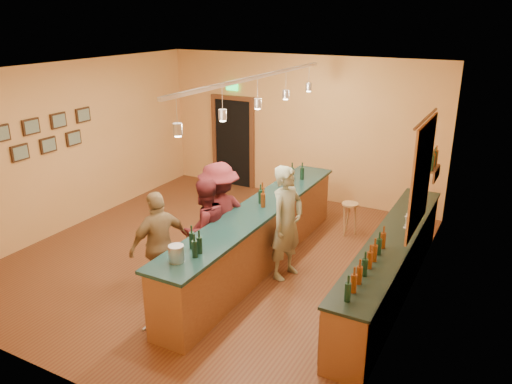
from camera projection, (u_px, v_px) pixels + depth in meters
The scene contains 18 objects.
floor at pixel (217, 255), 8.79m from camera, with size 7.00×7.00×0.00m, color #5E2D1A.
ceiling at pixel (212, 70), 7.70m from camera, with size 6.50×7.00×0.02m, color silver.
wall_back at pixel (299, 128), 11.15m from camera, with size 6.50×0.02×3.20m, color #DEA053.
wall_front at pixel (38, 254), 5.34m from camera, with size 6.50×0.02×3.20m, color #DEA053.
wall_left at pixel (73, 146), 9.69m from camera, with size 0.02×7.00×3.20m, color #DEA053.
wall_right at pixel (415, 202), 6.80m from camera, with size 0.02×7.00×3.20m, color #DEA053.
doorway at pixel (233, 140), 12.04m from camera, with size 1.15×0.09×2.48m.
tapestry at pixel (422, 176), 7.06m from camera, with size 0.03×1.40×1.60m, color maroon.
bottle_shelf at pixel (434, 162), 8.39m from camera, with size 0.17×0.55×0.54m.
picture_grid at pixel (40, 136), 8.93m from camera, with size 0.06×2.20×0.70m, color #382111, non-canonical shape.
back_counter at pixel (391, 264), 7.45m from camera, with size 0.60×4.55×1.27m.
tasting_bar at pixel (257, 233), 8.22m from camera, with size 0.73×5.10×1.38m.
pendant_track at pixel (258, 88), 7.42m from camera, with size 0.11×4.60×0.50m.
bartender at pixel (287, 223), 7.83m from camera, with size 0.68×0.44×1.85m, color gray.
customer_a at pixel (205, 230), 7.80m from camera, with size 0.81×0.63×1.66m, color #59191E.
customer_b at pixel (160, 244), 7.34m from camera, with size 0.96×0.40×1.64m, color #997A51.
customer_c at pixel (219, 216), 8.12m from camera, with size 1.17×0.67×1.81m, color #59191E.
bar_stool at pixel (350, 210), 9.46m from camera, with size 0.31×0.31×0.64m.
Camera 1 is at (4.32, -6.63, 4.04)m, focal length 35.00 mm.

